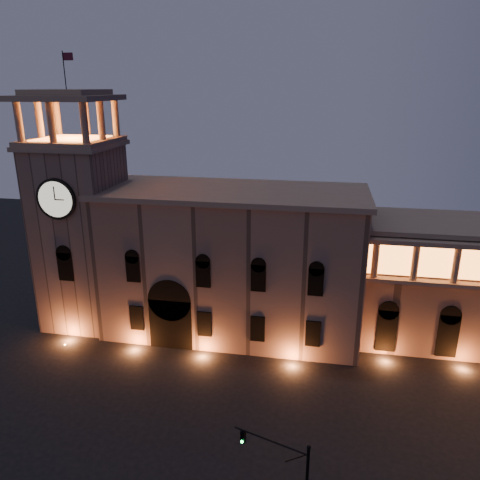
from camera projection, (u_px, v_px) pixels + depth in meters
The scene contains 3 objects.
ground at pixel (204, 461), 37.70m from camera, with size 160.00×160.00×0.00m, color black.
government_building at pixel (232, 262), 55.78m from camera, with size 30.80×12.80×17.60m.
clock_tower at pixel (82, 226), 56.85m from camera, with size 9.80×9.80×32.40m.
Camera 1 is at (8.27, -29.16, 28.82)m, focal length 35.00 mm.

